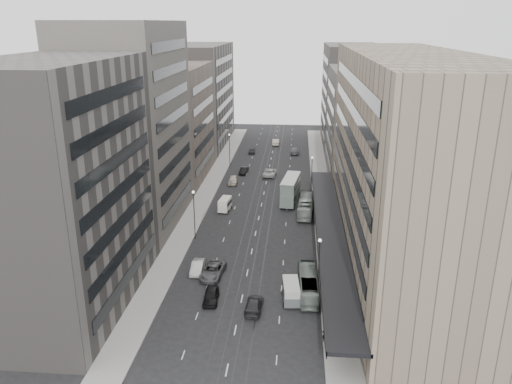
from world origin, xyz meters
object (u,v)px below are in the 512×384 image
(panel_van, at_px, (225,204))
(sedan_1, at_px, (198,267))
(sedan_0, at_px, (211,296))
(bus_far, at_px, (306,206))
(vw_microbus, at_px, (291,291))
(double_decker, at_px, (290,189))
(bus_near, at_px, (308,284))
(sedan_2, at_px, (213,271))
(pedestrian, at_px, (325,334))

(panel_van, height_order, sedan_1, panel_van)
(panel_van, distance_m, sedan_0, 32.12)
(bus_far, relative_size, vw_microbus, 2.22)
(double_decker, distance_m, vw_microbus, 36.60)
(bus_far, distance_m, sedan_1, 28.88)
(vw_microbus, bearing_deg, bus_near, 36.77)
(vw_microbus, bearing_deg, sedan_2, 147.77)
(vw_microbus, distance_m, sedan_1, 14.96)
(bus_far, distance_m, panel_van, 15.11)
(bus_near, xyz_separation_m, double_decker, (-2.95, 34.57, 1.43))
(double_decker, relative_size, panel_van, 2.36)
(double_decker, distance_m, pedestrian, 45.32)
(bus_far, distance_m, sedan_0, 34.25)
(bus_near, bearing_deg, sedan_2, -17.20)
(bus_far, xyz_separation_m, sedan_2, (-13.19, -25.40, -0.68))
(bus_far, bearing_deg, panel_van, 3.79)
(double_decker, bearing_deg, panel_van, -147.94)
(panel_van, distance_m, sedan_2, 25.53)
(bus_near, relative_size, sedan_1, 2.13)
(bus_far, xyz_separation_m, vw_microbus, (-2.21, -31.01, -0.09))
(vw_microbus, height_order, sedan_0, vw_microbus)
(sedan_1, bearing_deg, pedestrian, -42.81)
(sedan_1, bearing_deg, vw_microbus, -28.11)
(panel_van, bearing_deg, sedan_2, -79.29)
(double_decker, distance_m, sedan_2, 32.66)
(panel_van, relative_size, sedan_2, 0.70)
(bus_far, bearing_deg, sedan_2, 66.55)
(sedan_1, xyz_separation_m, pedestrian, (17.27, -15.19, 0.28))
(bus_near, height_order, panel_van, bus_near)
(bus_near, bearing_deg, sedan_1, -18.66)
(double_decker, bearing_deg, pedestrian, -76.36)
(bus_far, height_order, sedan_0, bus_far)
(bus_far, distance_m, sedan_2, 28.63)
(sedan_1, xyz_separation_m, sedan_2, (2.37, -1.08, 0.06))
(vw_microbus, height_order, pedestrian, vw_microbus)
(double_decker, distance_m, sedan_1, 32.48)
(bus_near, bearing_deg, double_decker, -86.95)
(bus_near, distance_m, double_decker, 34.73)
(pedestrian, bearing_deg, double_decker, -79.49)
(panel_van, xyz_separation_m, pedestrian, (16.81, -39.56, -0.34))
(bus_far, height_order, vw_microbus, bus_far)
(sedan_0, bearing_deg, double_decker, 72.64)
(bus_near, xyz_separation_m, sedan_2, (-13.19, 3.63, -0.55))
(bus_near, distance_m, sedan_1, 16.28)
(vw_microbus, relative_size, pedestrian, 2.73)
(vw_microbus, height_order, sedan_2, vw_microbus)
(sedan_2, xyz_separation_m, pedestrian, (14.89, -14.10, 0.22))
(vw_microbus, bearing_deg, panel_van, 107.39)
(vw_microbus, xyz_separation_m, sedan_1, (-13.36, 6.70, -0.65))
(vw_microbus, relative_size, panel_van, 1.17)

